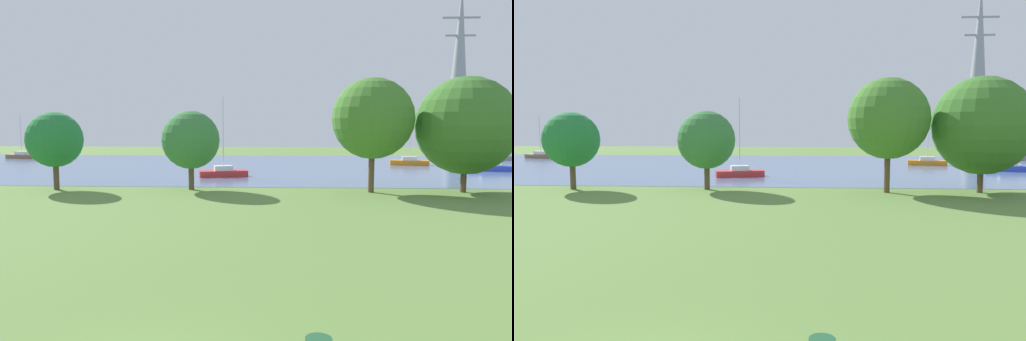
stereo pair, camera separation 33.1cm
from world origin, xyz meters
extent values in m
plane|color=olive|center=(0.00, 22.00, 0.00)|extent=(160.00, 160.00, 0.00)
cube|color=slate|center=(0.00, 50.00, 0.01)|extent=(140.00, 40.00, 0.02)
cube|color=gray|center=(36.43, 61.58, 0.32)|extent=(4.87, 1.74, 0.60)
cube|color=white|center=(36.43, 61.58, 0.87)|extent=(1.85, 1.19, 0.50)
cylinder|color=silver|center=(36.43, 61.58, 4.14)|extent=(0.10, 0.10, 7.04)
cube|color=red|center=(-2.77, 37.92, 0.32)|extent=(5.03, 2.71, 0.60)
cube|color=white|center=(-2.77, 37.92, 0.87)|extent=(2.03, 1.53, 0.50)
cylinder|color=silver|center=(-2.77, 37.92, 4.26)|extent=(0.10, 0.10, 7.28)
cube|color=blue|center=(26.54, 45.03, 0.32)|extent=(4.99, 2.35, 0.60)
cube|color=white|center=(26.54, 45.03, 0.87)|extent=(1.97, 1.41, 0.50)
cylinder|color=silver|center=(26.54, 45.03, 4.30)|extent=(0.10, 0.10, 7.37)
cube|color=orange|center=(19.72, 52.56, 0.32)|extent=(5.01, 2.46, 0.60)
cube|color=white|center=(19.72, 52.56, 0.87)|extent=(1.99, 1.45, 0.50)
cylinder|color=silver|center=(19.72, 52.56, 2.92)|extent=(0.10, 0.10, 4.61)
cube|color=brown|center=(-37.19, 61.76, 0.32)|extent=(5.01, 2.46, 0.60)
cube|color=white|center=(-37.19, 61.76, 0.87)|extent=(1.99, 1.45, 0.50)
cylinder|color=silver|center=(-37.19, 61.76, 3.66)|extent=(0.10, 0.10, 6.09)
cylinder|color=brown|center=(-15.09, 28.13, 1.24)|extent=(0.44, 0.44, 2.47)
sphere|color=#257838|center=(-15.09, 28.13, 4.01)|extent=(4.40, 4.40, 4.40)
cylinder|color=brown|center=(-4.24, 28.62, 1.18)|extent=(0.44, 0.44, 2.37)
sphere|color=#37793B|center=(-4.24, 28.62, 3.99)|extent=(4.63, 4.63, 4.63)
cylinder|color=brown|center=(9.88, 27.78, 1.75)|extent=(0.44, 0.44, 3.50)
sphere|color=#41782A|center=(9.88, 27.78, 5.67)|extent=(6.18, 6.18, 6.18)
cylinder|color=brown|center=(17.00, 28.15, 1.26)|extent=(0.44, 0.44, 2.51)
sphere|color=#3B7329|center=(17.00, 28.15, 5.13)|extent=(7.47, 7.47, 7.47)
cone|color=gray|center=(33.94, 74.72, 14.69)|extent=(4.40, 4.40, 29.38)
cube|color=gray|center=(33.94, 74.72, 23.51)|extent=(6.40, 0.30, 0.30)
cube|color=gray|center=(33.94, 74.72, 20.51)|extent=(5.20, 0.30, 0.30)
camera|label=1|loc=(2.73, -7.69, 5.16)|focal=32.23mm
camera|label=2|loc=(3.06, -7.67, 5.16)|focal=32.23mm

